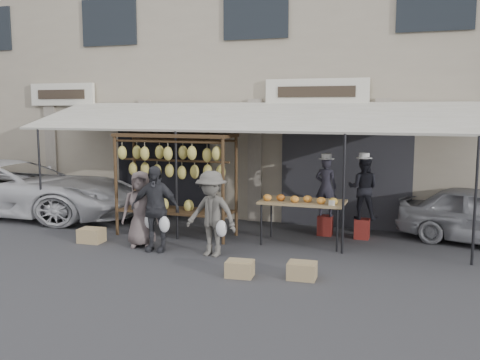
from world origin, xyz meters
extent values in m
plane|color=#2D2D30|center=(0.00, 0.00, 0.00)|extent=(90.00, 90.00, 0.00)
cube|color=tan|center=(0.00, 6.50, 3.50)|extent=(24.00, 6.00, 7.00)
cube|color=#232328|center=(2.20, 3.46, 1.25)|extent=(3.00, 0.10, 2.50)
cube|color=black|center=(-2.50, 3.46, 1.25)|extent=(2.60, 0.10, 2.50)
cube|color=silver|center=(1.50, 3.40, 3.15)|extent=(2.40, 0.10, 0.60)
cube|color=silver|center=(-5.50, 3.40, 3.15)|extent=(2.00, 0.10, 0.60)
cube|color=silver|center=(0.00, 2.30, 2.60)|extent=(10.00, 2.34, 0.63)
cylinder|color=black|center=(-4.50, 1.15, 1.15)|extent=(0.05, 0.05, 2.30)
cylinder|color=black|center=(-1.00, 1.15, 1.15)|extent=(0.05, 0.05, 2.30)
cylinder|color=black|center=(2.50, 1.15, 1.15)|extent=(0.05, 0.05, 2.30)
cylinder|color=black|center=(4.80, 1.15, 1.15)|extent=(0.05, 0.05, 2.30)
cylinder|color=black|center=(-2.42, 1.06, 1.10)|extent=(0.07, 0.07, 2.20)
cylinder|color=black|center=(0.08, 1.06, 1.10)|extent=(0.07, 0.07, 2.20)
cylinder|color=black|center=(-2.42, 1.86, 1.10)|extent=(0.07, 0.07, 2.20)
cylinder|color=black|center=(0.08, 1.86, 1.10)|extent=(0.07, 0.07, 2.20)
cube|color=black|center=(-1.17, 1.46, 2.20)|extent=(2.60, 0.90, 0.07)
cylinder|color=black|center=(-1.17, 1.11, 2.08)|extent=(2.50, 0.05, 0.05)
cylinder|color=black|center=(-1.17, 1.81, 2.08)|extent=(2.50, 0.05, 0.05)
cylinder|color=black|center=(-1.17, 1.46, 1.65)|extent=(2.50, 0.05, 0.05)
cube|color=black|center=(-1.17, 1.46, 0.55)|extent=(2.50, 0.80, 0.05)
ellipsoid|color=#E5D163|center=(-2.27, 1.11, 1.82)|extent=(0.20, 0.18, 0.30)
ellipsoid|color=#E5D163|center=(-1.99, 1.26, 1.82)|extent=(0.20, 0.18, 0.30)
ellipsoid|color=#E5D163|center=(-1.72, 1.11, 1.82)|extent=(0.20, 0.18, 0.30)
ellipsoid|color=#E5D163|center=(-1.44, 1.26, 1.84)|extent=(0.20, 0.18, 0.30)
ellipsoid|color=#E5D163|center=(-1.17, 1.11, 1.83)|extent=(0.20, 0.18, 0.30)
ellipsoid|color=#E5D163|center=(-0.89, 1.26, 1.85)|extent=(0.20, 0.18, 0.30)
ellipsoid|color=#E5D163|center=(-0.62, 1.11, 1.86)|extent=(0.20, 0.18, 0.30)
ellipsoid|color=#E5D163|center=(-0.34, 1.26, 1.81)|extent=(0.20, 0.18, 0.30)
ellipsoid|color=#E5D163|center=(-0.07, 1.11, 1.86)|extent=(0.20, 0.18, 0.30)
ellipsoid|color=#E5D163|center=(-2.22, 1.46, 1.43)|extent=(0.20, 0.18, 0.30)
ellipsoid|color=#E5D163|center=(-1.92, 1.46, 1.44)|extent=(0.20, 0.18, 0.30)
ellipsoid|color=#E5D163|center=(-1.62, 1.46, 1.41)|extent=(0.20, 0.18, 0.30)
ellipsoid|color=#E5D163|center=(-1.32, 1.46, 1.43)|extent=(0.20, 0.18, 0.30)
ellipsoid|color=#E5D163|center=(-1.02, 1.46, 1.40)|extent=(0.20, 0.18, 0.30)
ellipsoid|color=#E5D163|center=(-0.72, 1.46, 1.42)|extent=(0.20, 0.18, 0.30)
ellipsoid|color=#E5D163|center=(-0.42, 1.46, 1.45)|extent=(0.20, 0.18, 0.30)
ellipsoid|color=#E5D163|center=(-0.12, 1.46, 1.44)|extent=(0.20, 0.18, 0.30)
cube|color=#9A8457|center=(1.61, 1.63, 0.88)|extent=(1.70, 0.90, 0.05)
cylinder|color=black|center=(0.84, 1.26, 0.42)|extent=(0.04, 0.04, 0.85)
cylinder|color=black|center=(2.38, 1.26, 0.42)|extent=(0.04, 0.04, 0.85)
cylinder|color=black|center=(0.84, 2.00, 0.42)|extent=(0.04, 0.04, 0.85)
cylinder|color=black|center=(2.38, 2.00, 0.42)|extent=(0.04, 0.04, 0.85)
ellipsoid|color=orange|center=(0.93, 1.37, 0.97)|extent=(0.18, 0.14, 0.14)
ellipsoid|color=#B25919|center=(1.19, 1.45, 0.97)|extent=(0.18, 0.14, 0.14)
ellipsoid|color=orange|center=(1.50, 1.37, 0.97)|extent=(0.18, 0.14, 0.14)
ellipsoid|color=orange|center=(1.74, 1.48, 0.97)|extent=(0.18, 0.14, 0.14)
ellipsoid|color=orange|center=(2.04, 1.37, 0.97)|extent=(0.18, 0.14, 0.14)
ellipsoid|color=gold|center=(2.27, 1.37, 0.97)|extent=(0.18, 0.14, 0.14)
imported|color=#23222C|center=(1.92, 2.55, 1.08)|extent=(0.50, 0.36, 1.29)
imported|color=black|center=(2.72, 2.49, 1.10)|extent=(0.65, 0.51, 1.34)
imported|color=#625452|center=(-1.41, 0.36, 0.77)|extent=(0.87, 0.70, 1.54)
imported|color=#303035|center=(-0.99, 0.17, 0.84)|extent=(1.02, 0.52, 1.68)
imported|color=#5B5850|center=(0.19, 0.19, 0.81)|extent=(1.12, 0.75, 1.62)
cube|color=maroon|center=(1.92, 2.55, 0.22)|extent=(0.33, 0.33, 0.43)
cube|color=maroon|center=(2.72, 2.49, 0.21)|extent=(0.34, 0.34, 0.43)
cube|color=tan|center=(1.11, -0.84, 0.13)|extent=(0.48, 0.38, 0.27)
cube|color=tan|center=(2.11, -0.62, 0.14)|extent=(0.48, 0.38, 0.28)
cube|color=tan|center=(-2.56, 0.30, 0.15)|extent=(0.51, 0.40, 0.29)
imported|color=silver|center=(-6.36, 2.17, 1.06)|extent=(5.20, 2.56, 2.13)
camera|label=1|loc=(3.93, -8.93, 2.76)|focal=40.00mm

